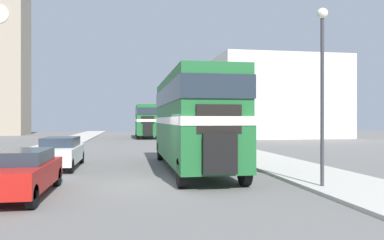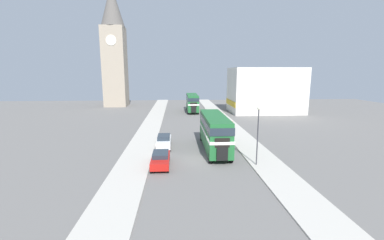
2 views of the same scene
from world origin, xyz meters
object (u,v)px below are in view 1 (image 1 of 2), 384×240
Objects in this scene: street_lamp at (322,70)px; church_tower at (6,27)px; bus_distant at (146,119)px; double_decker_bus at (192,116)px; car_parked_near at (20,172)px; pedestrian_walking at (227,137)px; car_parked_mid at (60,152)px.

church_tower is at bearing 116.93° from street_lamp.
church_tower reaches higher than bus_distant.
double_decker_bus reaches higher than car_parked_near.
double_decker_bus is at bearing -113.54° from pedestrian_walking.
pedestrian_walking is at bearing 38.73° from car_parked_mid.
bus_distant is 27.01m from church_tower.
street_lamp is (3.42, -5.49, 1.47)m from double_decker_bus.
car_parked_near is 2.76× the size of pedestrian_walking.
pedestrian_walking is 0.27× the size of street_lamp.
double_decker_bus reaches higher than car_parked_mid.
bus_distant is at bearing 96.59° from street_lamp.
double_decker_bus is 6.53m from car_parked_mid.
bus_distant is 1.68× the size of street_lamp.
pedestrian_walking is 43.55m from church_tower.
church_tower is (-20.09, 11.82, 13.63)m from bus_distant.
street_lamp is at bearing -63.07° from church_tower.
bus_distant is at bearing 104.08° from pedestrian_walking.
car_parked_mid is at bearing 143.00° from street_lamp.
double_decker_bus is 11.06m from pedestrian_walking.
bus_distant is 36.16m from street_lamp.
street_lamp is (9.51, -0.50, 3.23)m from car_parked_near.
double_decker_bus is 6.85× the size of pedestrian_walking.
car_parked_mid is (0.02, 6.66, 0.03)m from car_parked_near.
pedestrian_walking reaches higher than car_parked_near.
church_tower reaches higher than pedestrian_walking.
bus_distant is at bearing 81.37° from car_parked_near.
bus_distant is 35.84m from car_parked_near.
bus_distant is 2.29× the size of car_parked_near.
car_parked_mid is (-6.08, 1.66, -1.73)m from double_decker_bus.
bus_distant is at bearing 91.37° from double_decker_bus.
double_decker_bus is at bearing -63.75° from church_tower.
street_lamp reaches higher than car_parked_mid.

